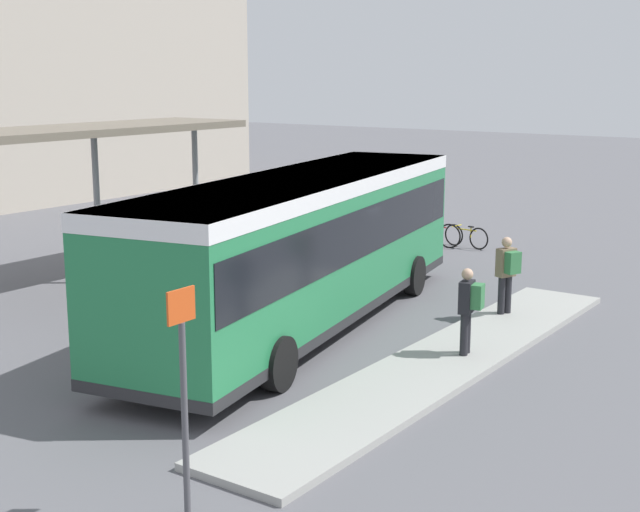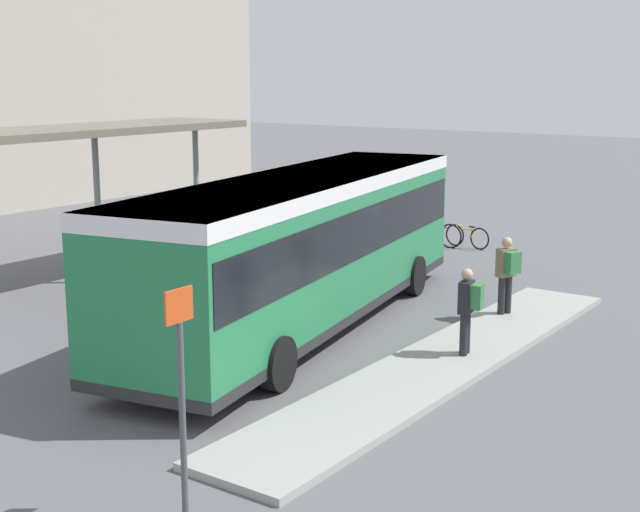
% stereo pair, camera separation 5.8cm
% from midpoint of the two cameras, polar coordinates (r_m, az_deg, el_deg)
% --- Properties ---
extents(ground_plane, '(120.00, 120.00, 0.00)m').
position_cam_midpoint_polar(ground_plane, '(18.68, -0.94, -4.57)').
color(ground_plane, '#5B5B60').
extents(curb_island, '(12.11, 1.80, 0.12)m').
position_cam_midpoint_polar(curb_island, '(16.49, 8.05, -6.70)').
color(curb_island, '#9E9E99').
rests_on(curb_island, ground_plane).
extents(city_bus, '(11.90, 4.72, 3.16)m').
position_cam_midpoint_polar(city_bus, '(18.26, -0.95, 1.02)').
color(city_bus, '#237A47').
rests_on(city_bus, ground_plane).
extents(pedestrian_waiting, '(0.43, 0.46, 1.62)m').
position_cam_midpoint_polar(pedestrian_waiting, '(16.51, 9.57, -3.15)').
color(pedestrian_waiting, '#232328').
rests_on(pedestrian_waiting, curb_island).
extents(pedestrian_companion, '(0.50, 0.53, 1.67)m').
position_cam_midpoint_polar(pedestrian_companion, '(19.43, 11.98, -0.91)').
color(pedestrian_companion, '#232328').
rests_on(pedestrian_companion, curb_island).
extents(bicycle_yellow, '(0.48, 1.57, 0.68)m').
position_cam_midpoint_polar(bicycle_yellow, '(27.39, 9.46, 1.24)').
color(bicycle_yellow, black).
rests_on(bicycle_yellow, ground_plane).
extents(bicycle_red, '(0.48, 1.77, 0.76)m').
position_cam_midpoint_polar(bicycle_red, '(27.43, 7.42, 1.40)').
color(bicycle_red, black).
rests_on(bicycle_red, ground_plane).
extents(bicycle_blue, '(0.48, 1.63, 0.71)m').
position_cam_midpoint_polar(bicycle_blue, '(28.15, 6.15, 1.64)').
color(bicycle_blue, black).
rests_on(bicycle_blue, ground_plane).
extents(station_shelter, '(8.43, 2.68, 3.95)m').
position_cam_midpoint_polar(station_shelter, '(22.70, -14.18, 7.53)').
color(station_shelter, '#706656').
rests_on(station_shelter, ground_plane).
extents(potted_planter_near_shelter, '(1.01, 1.01, 1.39)m').
position_cam_midpoint_polar(potted_planter_near_shelter, '(21.50, -8.47, -0.57)').
color(potted_planter_near_shelter, slate).
rests_on(potted_planter_near_shelter, ground_plane).
extents(platform_sign, '(0.44, 0.08, 2.80)m').
position_cam_midpoint_polar(platform_sign, '(10.66, -8.69, -8.58)').
color(platform_sign, '#4C4C51').
rests_on(platform_sign, ground_plane).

